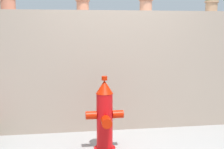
# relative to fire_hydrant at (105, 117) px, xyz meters

# --- Properties ---
(stone_wall) EXTENTS (5.88, 0.39, 1.80)m
(stone_wall) POSITION_rel_fire_hydrant_xyz_m (0.28, 0.91, 0.46)
(stone_wall) COLOR gray
(stone_wall) RESTS_ON ground
(fire_hydrant) EXTENTS (0.48, 0.39, 0.96)m
(fire_hydrant) POSITION_rel_fire_hydrant_xyz_m (0.00, 0.00, 0.00)
(fire_hydrant) COLOR red
(fire_hydrant) RESTS_ON ground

